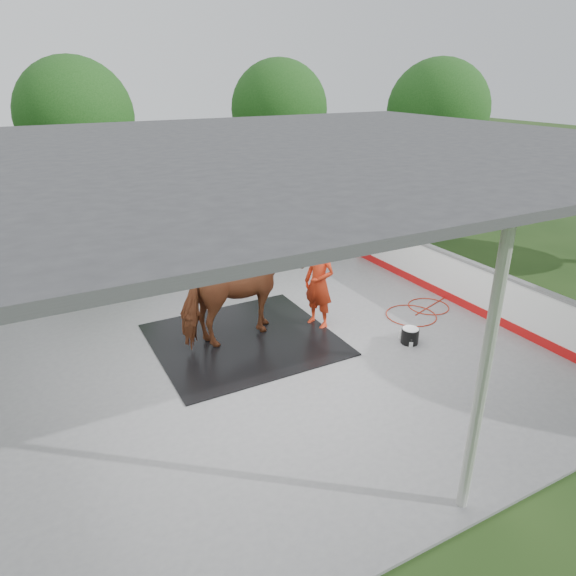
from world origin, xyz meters
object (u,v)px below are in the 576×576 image
dasher_board (458,282)px  horse (242,293)px  handler (319,283)px  wash_bucket (410,335)px

dasher_board → horse: size_ratio=3.22×
handler → dasher_board: bearing=61.8°
dasher_board → wash_bucket: (-2.34, -1.04, -0.37)m
handler → wash_bucket: bearing=18.3°
horse → handler: size_ratio=1.23×
horse → wash_bucket: size_ratio=6.93×
wash_bucket → handler: bearing=127.8°
wash_bucket → dasher_board: bearing=24.0°
dasher_board → wash_bucket: bearing=-156.0°
handler → wash_bucket: 2.18m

